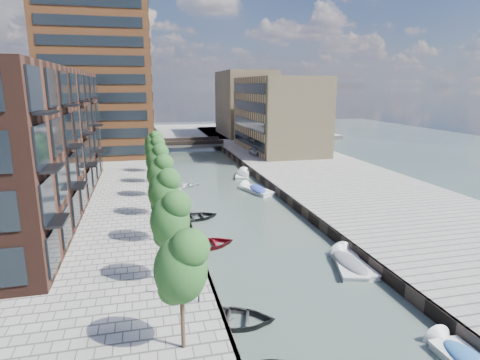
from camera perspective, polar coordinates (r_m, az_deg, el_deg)
name	(u,v)px	position (r m, az deg, el deg)	size (l,w,h in m)	color
water	(219,184)	(55.76, -3.04, -0.63)	(300.00, 300.00, 0.00)	#38473F
quay_right	(325,175)	(60.56, 12.01, 0.69)	(20.00, 140.00, 1.00)	gray
quay_wall_left	(174,183)	(54.89, -9.31, -0.48)	(0.25, 140.00, 1.00)	#332823
quay_wall_right	(261,179)	(57.04, 2.99, 0.20)	(0.25, 140.00, 1.00)	#332823
far_closure	(179,133)	(114.39, -8.64, 6.63)	(80.00, 40.00, 1.00)	gray
apartment_block	(39,141)	(44.73, -26.72, 4.96)	(8.00, 38.00, 14.00)	#311A13
tower	(99,71)	(78.61, -19.46, 14.44)	(18.00, 18.00, 30.00)	brown
tan_block_near	(278,114)	(79.73, 5.41, 9.33)	(12.00, 25.00, 14.00)	tan
tan_block_far	(245,103)	(104.57, 0.72, 10.85)	(12.00, 20.00, 16.00)	tan
bridge	(191,143)	(86.63, -6.98, 5.20)	(13.00, 6.00, 1.30)	gray
tree_0	(181,265)	(19.06, -8.44, -11.85)	(2.50, 2.50, 5.95)	#382619
tree_1	(170,218)	(25.57, -9.92, -5.29)	(2.50, 2.50, 5.95)	#382619
tree_2	(164,190)	(32.28, -10.78, -1.42)	(2.50, 2.50, 5.95)	#382619
tree_3	(160,172)	(39.09, -11.34, 1.11)	(2.50, 2.50, 5.95)	#382619
tree_4	(157,159)	(45.96, -11.73, 2.88)	(2.50, 2.50, 5.95)	#382619
tree_5	(155,150)	(52.87, -12.02, 4.20)	(2.50, 2.50, 5.95)	#382619
tree_6	(153,143)	(59.79, -12.24, 5.21)	(2.50, 2.50, 5.95)	#382619
lamp_0	(198,262)	(23.55, -6.02, -11.52)	(0.24, 0.24, 4.12)	black
lamp_1	(175,192)	(38.60, -9.22, -1.70)	(0.24, 0.24, 4.12)	black
lamp_2	(165,162)	(54.20, -10.59, 2.55)	(0.24, 0.24, 4.12)	black
sloop_1	(233,323)	(24.53, -0.99, -19.73)	(3.49, 4.88, 1.01)	black
sloop_2	(206,247)	(34.62, -4.86, -9.49)	(3.49, 4.88, 1.01)	maroon
sloop_3	(185,187)	(54.87, -7.77, -0.97)	(2.94, 4.12, 0.85)	white
sloop_4	(195,219)	(41.64, -6.35, -5.54)	(3.36, 4.70, 0.97)	black
motorboat_1	(348,263)	(32.23, 15.11, -11.29)	(3.34, 5.68, 1.79)	silver
motorboat_2	(350,263)	(32.44, 15.33, -11.37)	(1.83, 5.01, 1.66)	silver
motorboat_3	(255,190)	(51.88, 2.19, -1.43)	(3.65, 5.79, 1.83)	white
motorboat_4	(243,175)	(60.68, 0.40, 0.74)	(3.38, 5.70, 1.80)	white
car	(255,151)	(73.53, 2.20, 4.08)	(1.57, 3.90, 1.33)	#B1B5B6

